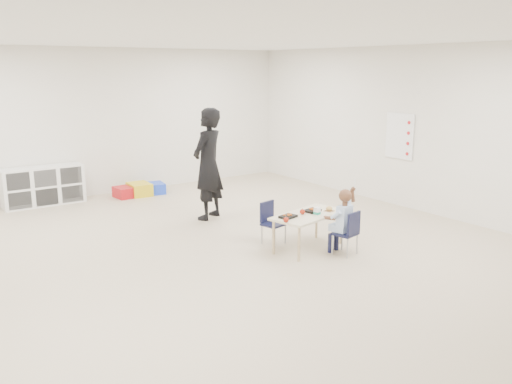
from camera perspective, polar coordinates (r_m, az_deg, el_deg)
room at (r=6.79m, az=-3.14°, el=4.27°), size 9.00×9.02×2.80m
table at (r=7.42m, az=5.53°, el=-4.11°), size 1.18×0.77×0.50m
chair_near at (r=7.26m, az=9.37°, el=-4.24°), size 0.34×0.33×0.60m
chair_far at (r=7.58m, az=1.87°, el=-3.32°), size 0.34×0.33×0.60m
child at (r=7.21m, az=9.42°, el=-2.94°), size 0.48×0.48×0.94m
lunch_tray_near at (r=7.46m, az=5.95°, el=-1.96°), size 0.25×0.20×0.03m
lunch_tray_far at (r=7.14m, az=3.39°, el=-2.59°), size 0.25×0.20×0.03m
milk_carton at (r=7.30m, az=6.45°, el=-2.02°), size 0.08×0.08×0.10m
bread_roll at (r=7.51m, az=7.72°, el=-1.75°), size 0.09×0.09×0.07m
apple_near at (r=7.31m, az=4.90°, el=-2.08°), size 0.07×0.07×0.07m
apple_far at (r=6.91m, az=3.18°, el=-2.95°), size 0.07×0.07×0.07m
cubby_shelf at (r=10.45m, az=-21.49°, el=0.61°), size 1.40×0.40×0.70m
rules_poster at (r=9.90m, az=14.88°, el=5.72°), size 0.02×0.60×0.80m
adult at (r=8.78m, az=-5.07°, el=2.95°), size 0.79×0.70×1.81m
bin_red at (r=10.63m, az=-13.68°, el=-0.02°), size 0.35×0.44×0.20m
bin_yellow at (r=10.74m, az=-12.17°, el=0.29°), size 0.41×0.51×0.24m
bin_blue at (r=10.86m, az=-10.56°, el=0.41°), size 0.40×0.47×0.21m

